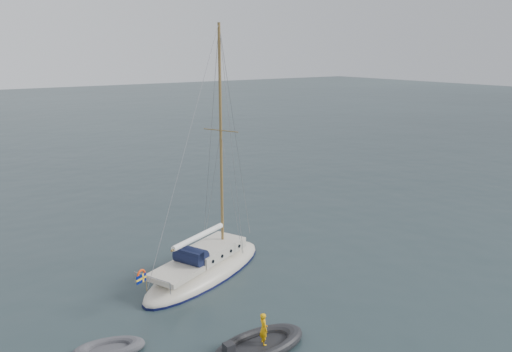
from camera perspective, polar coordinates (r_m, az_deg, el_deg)
ground at (r=27.73m, az=1.63°, el=-10.71°), size 300.00×300.00×0.00m
sailboat at (r=26.99m, az=-5.83°, el=-9.11°), size 9.57×2.87×13.63m
dinghy at (r=21.72m, az=-16.46°, el=-18.41°), size 2.83×1.28×0.41m
rib at (r=21.03m, az=0.31°, el=-18.71°), size 4.21×1.91×1.58m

